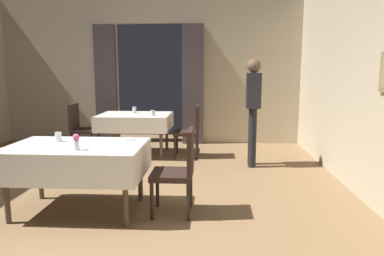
# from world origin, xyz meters

# --- Properties ---
(ground) EXTENTS (10.08, 10.08, 0.00)m
(ground) POSITION_xyz_m (0.00, 0.00, 0.00)
(ground) COLOR olive
(wall_back) EXTENTS (6.40, 0.27, 3.00)m
(wall_back) POSITION_xyz_m (0.00, 4.18, 1.51)
(wall_back) COLOR beige
(wall_back) RESTS_ON ground
(dining_table_mid) EXTENTS (1.45, 0.95, 0.75)m
(dining_table_mid) POSITION_xyz_m (-0.11, 0.24, 0.65)
(dining_table_mid) COLOR #4C3D2D
(dining_table_mid) RESTS_ON ground
(dining_table_far) EXTENTS (1.29, 0.99, 0.75)m
(dining_table_far) POSITION_xyz_m (-0.07, 2.97, 0.65)
(dining_table_far) COLOR #4C3D2D
(dining_table_far) RESTS_ON ground
(chair_mid_right) EXTENTS (0.44, 0.44, 0.93)m
(chair_mid_right) POSITION_xyz_m (1.00, 0.24, 0.52)
(chair_mid_right) COLOR black
(chair_mid_right) RESTS_ON ground
(chair_far_left) EXTENTS (0.44, 0.44, 0.93)m
(chair_far_left) POSITION_xyz_m (-1.11, 2.97, 0.52)
(chair_far_left) COLOR black
(chair_far_left) RESTS_ON ground
(chair_far_right) EXTENTS (0.44, 0.44, 0.93)m
(chair_far_right) POSITION_xyz_m (0.96, 2.86, 0.52)
(chair_far_right) COLOR black
(chair_far_right) RESTS_ON ground
(flower_vase_mid) EXTENTS (0.07, 0.07, 0.17)m
(flower_vase_mid) POSITION_xyz_m (-0.01, -0.02, 0.84)
(flower_vase_mid) COLOR silver
(flower_vase_mid) RESTS_ON dining_table_mid
(plate_mid_b) EXTENTS (0.21, 0.21, 0.01)m
(plate_mid_b) POSITION_xyz_m (0.36, 0.55, 0.76)
(plate_mid_b) COLOR white
(plate_mid_b) RESTS_ON dining_table_mid
(glass_mid_c) EXTENTS (0.07, 0.07, 0.11)m
(glass_mid_c) POSITION_xyz_m (-0.39, 0.41, 0.80)
(glass_mid_c) COLOR silver
(glass_mid_c) RESTS_ON dining_table_mid
(glass_far_a) EXTENTS (0.07, 0.07, 0.12)m
(glass_far_a) POSITION_xyz_m (-0.12, 3.11, 0.81)
(glass_far_a) COLOR silver
(glass_far_a) RESTS_ON dining_table_far
(glass_far_b) EXTENTS (0.08, 0.08, 0.09)m
(glass_far_b) POSITION_xyz_m (0.28, 2.81, 0.80)
(glass_far_b) COLOR silver
(glass_far_b) RESTS_ON dining_table_far
(person_waiter_by_doorway) EXTENTS (0.23, 0.37, 1.72)m
(person_waiter_by_doorway) POSITION_xyz_m (1.98, 2.29, 1.02)
(person_waiter_by_doorway) COLOR black
(person_waiter_by_doorway) RESTS_ON ground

